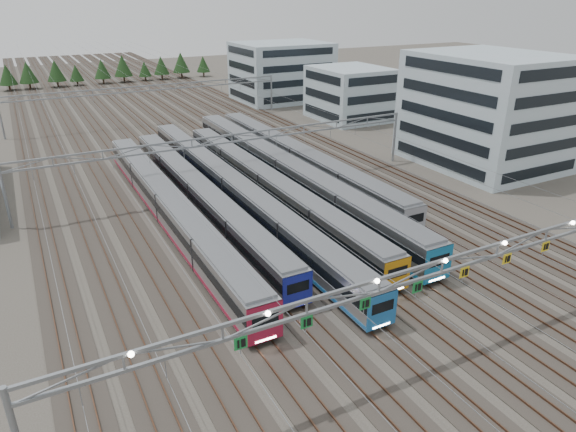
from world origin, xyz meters
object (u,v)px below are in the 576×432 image
train_a (169,207)px  depot_bldg_north (281,72)px  depot_bldg_south (487,110)px  train_d (268,186)px  train_c (233,189)px  gantry_far (150,93)px  gantry_mid (232,145)px  train_f (299,159)px  depot_bldg_mid (350,93)px  train_e (286,172)px  train_b (199,195)px  gantry_near (442,270)px

train_a → depot_bldg_north: 78.98m
train_a → depot_bldg_south: (50.91, 0.18, 6.31)m
train_d → depot_bldg_north: (33.78, 61.94, 4.87)m
train_c → gantry_far: 50.47m
train_c → gantry_mid: gantry_mid is taller
train_f → gantry_mid: size_ratio=0.94×
gantry_mid → depot_bldg_south: depot_bldg_south is taller
depot_bldg_mid → gantry_far: bearing=157.8°
depot_bldg_north → train_d: bearing=-118.6°
train_e → depot_bldg_mid: 45.44m
train_d → train_f: (9.00, 8.03, 0.12)m
train_b → gantry_far: 50.85m
depot_bldg_south → depot_bldg_mid: (-0.66, 36.48, -3.08)m
gantry_far → depot_bldg_north: (36.03, 10.51, 0.65)m
train_d → gantry_mid: gantry_mid is taller
train_b → gantry_near: gantry_near is taller
train_e → gantry_near: bearing=-100.3°
train_f → depot_bldg_mid: size_ratio=3.30×
train_b → depot_bldg_north: 74.45m
train_d → gantry_near: gantry_near is taller
train_d → train_f: 12.06m
gantry_near → gantry_far: 85.12m
gantry_near → gantry_mid: bearing=89.9°
train_d → train_a: bearing=-175.2°
train_a → train_e: size_ratio=0.87×
train_f → gantry_near: size_ratio=0.94×
gantry_far → gantry_mid: bearing=-90.0°
train_d → depot_bldg_mid: bearing=44.0°
train_f → depot_bldg_north: size_ratio=2.40×
train_d → depot_bldg_north: size_ratio=2.41×
train_f → gantry_near: (-11.30, -41.72, 4.80)m
depot_bldg_mid → train_d: bearing=-136.0°
train_b → depot_bldg_south: depot_bldg_south is taller
train_c → train_a: bearing=-165.5°
train_c → train_e: (9.00, 2.48, 0.21)m
train_b → train_e: size_ratio=0.84×
train_f → gantry_near: gantry_near is taller
train_a → train_f: (22.50, 9.17, 0.06)m
train_a → train_c: 9.30m
gantry_mid → train_f: bearing=8.1°
train_a → depot_bldg_north: depot_bldg_north is taller
gantry_far → depot_bldg_north: depot_bldg_north is taller
depot_bldg_mid → depot_bldg_north: size_ratio=0.73×
gantry_near → depot_bldg_north: size_ratio=2.56×
train_f → gantry_mid: 12.08m
gantry_mid → gantry_far: (0.00, 45.00, 0.00)m
train_c → train_d: 4.65m
train_c → depot_bldg_north: depot_bldg_north is taller
train_d → train_f: size_ratio=1.00×
train_c → depot_bldg_south: (41.91, -2.14, 6.41)m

